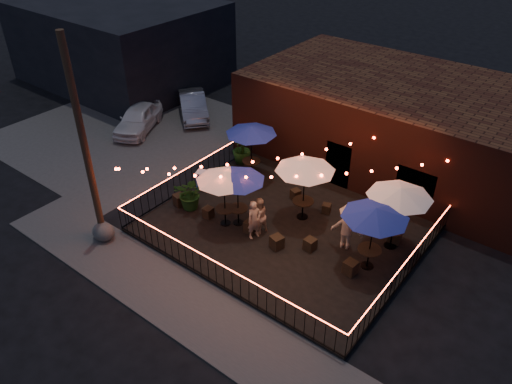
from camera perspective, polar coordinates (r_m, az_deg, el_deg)
ground at (r=18.67m, az=-0.38°, el=-7.46°), size 110.00×110.00×0.00m
patio at (r=19.87m, az=3.20°, el=-4.29°), size 10.00×8.00×0.15m
sidewalk at (r=16.94m, az=-7.39°, el=-13.04°), size 18.00×2.50×0.05m
parking_lot at (r=28.40m, az=-14.64°, el=6.92°), size 11.00×12.00×0.02m
brick_building at (r=24.64m, az=16.19°, el=7.61°), size 14.00×8.00×4.00m
background_building at (r=34.81m, az=-15.24°, el=16.22°), size 12.00×9.00×5.00m
utility_pole at (r=18.43m, az=-19.02°, el=5.01°), size 0.26×0.26×8.00m
fence_front at (r=17.11m, az=-4.60°, el=-9.23°), size 10.00×0.04×1.04m
fence_left at (r=22.21m, az=-7.34°, el=1.82°), size 0.04×8.00×1.04m
fence_right at (r=17.84m, az=16.63°, el=-8.71°), size 0.04×8.00×1.04m
festoon_lights at (r=18.77m, az=0.38°, el=2.32°), size 10.02×8.72×1.32m
cafe_table_0 at (r=18.84m, az=-3.71°, el=1.68°), size 2.62×2.62×2.38m
cafe_table_1 at (r=21.93m, az=-0.55°, el=7.04°), size 2.90×2.90×2.52m
cafe_table_2 at (r=18.85m, az=-2.15°, el=1.71°), size 2.47×2.47×2.37m
cafe_table_3 at (r=19.15m, az=5.66°, el=2.88°), size 2.54×2.54×2.60m
cafe_table_4 at (r=17.08m, az=13.50°, el=-2.42°), size 2.70×2.70×2.55m
cafe_table_5 at (r=18.23m, az=16.15°, el=-0.17°), size 3.13×3.13×2.60m
bistro_chair_0 at (r=21.19m, az=-8.74°, el=-0.88°), size 0.51×0.51×0.50m
bistro_chair_1 at (r=20.35m, az=-5.49°, el=-2.34°), size 0.38×0.38×0.44m
bistro_chair_2 at (r=22.88m, az=-2.51°, el=2.20°), size 0.40×0.40×0.40m
bistro_chair_3 at (r=22.21m, az=-0.69°, el=1.32°), size 0.52×0.52×0.50m
bistro_chair_4 at (r=19.46m, az=-0.65°, el=-3.97°), size 0.45×0.45×0.49m
bistro_chair_5 at (r=18.73m, az=2.39°, el=-5.74°), size 0.53×0.53×0.50m
bistro_chair_6 at (r=21.42m, az=4.54°, el=-0.25°), size 0.48×0.48×0.43m
bistro_chair_7 at (r=20.72m, az=8.05°, el=-1.87°), size 0.43×0.43×0.40m
bistro_chair_8 at (r=18.75m, az=6.19°, el=-5.96°), size 0.44×0.44×0.47m
bistro_chair_9 at (r=17.96m, az=10.74°, el=-8.48°), size 0.47×0.47×0.51m
bistro_chair_10 at (r=20.12m, az=12.44°, el=-3.54°), size 0.46×0.46×0.45m
bistro_chair_11 at (r=19.70m, az=15.62°, el=-4.87°), size 0.50×0.50×0.52m
patron_a at (r=18.88m, az=-0.19°, el=-3.19°), size 0.56×0.68×1.61m
patron_b at (r=19.14m, az=0.32°, el=-2.74°), size 0.75×0.87×1.54m
patron_c at (r=18.63m, az=10.36°, el=-3.95°), size 1.33×0.97×1.85m
potted_shrub_a at (r=20.67m, az=-7.44°, el=-0.20°), size 1.55×1.44×1.42m
potted_shrub_b at (r=21.96m, az=-4.31°, el=1.88°), size 0.81×0.73×1.20m
potted_shrub_c at (r=23.72m, az=-1.68°, el=5.04°), size 0.96×0.96×1.55m
cooler at (r=22.01m, az=-5.96°, el=1.35°), size 0.77×0.66×0.85m
boulder at (r=20.16m, az=-17.04°, el=-4.36°), size 1.14×1.07×0.71m
car_white at (r=27.94m, az=-13.32°, el=8.20°), size 3.24×4.30×1.36m
car_silver at (r=29.01m, az=-7.22°, el=9.80°), size 4.02×3.70×1.34m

